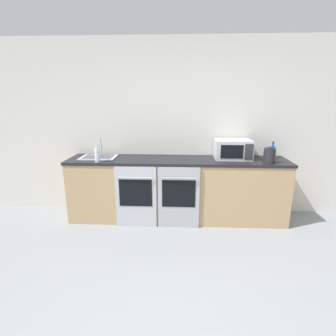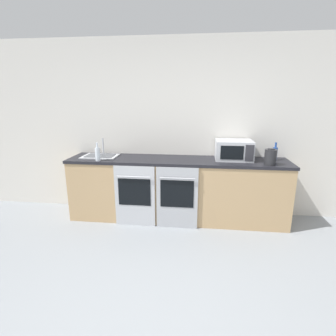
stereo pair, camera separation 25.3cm
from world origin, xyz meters
name	(u,v)px [view 1 (the left image)]	position (x,y,z in m)	size (l,w,h in m)	color
wall_back	(178,129)	(0.00, 2.43, 1.30)	(10.00, 0.06, 2.60)	silver
counter_back	(177,189)	(0.00, 2.10, 0.46)	(3.13, 0.62, 0.91)	tan
oven_left	(136,197)	(-0.56, 1.79, 0.44)	(0.56, 0.06, 0.87)	#B7BABF
oven_right	(179,198)	(0.03, 1.79, 0.44)	(0.56, 0.06, 0.87)	#A8AAAF
microwave	(233,149)	(0.79, 2.18, 1.04)	(0.51, 0.40, 0.27)	#B7BABF
bottle_clear	(97,155)	(-1.08, 1.87, 1.01)	(0.07, 0.07, 0.26)	silver
bottle_blue	(272,152)	(1.35, 2.19, 1.01)	(0.06, 0.06, 0.25)	#234793
kettle	(269,156)	(1.23, 1.92, 1.01)	(0.15, 0.15, 0.22)	#232326
sink	(99,157)	(-1.15, 2.13, 0.92)	(0.51, 0.37, 0.25)	#B7BABF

